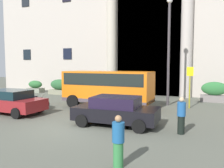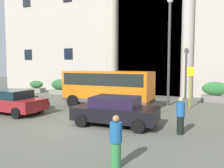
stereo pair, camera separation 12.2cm
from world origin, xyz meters
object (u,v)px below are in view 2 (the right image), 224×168
Objects in this scene: hedge_planter_far_west at (105,88)px; hedge_planter_west at (215,92)px; parked_hatchback_near at (115,110)px; motorcycle_near_kerb at (36,101)px; parked_coupe_end at (10,101)px; lamppost_plaza_centre at (169,44)px; pedestrian_child_trailing at (180,116)px; bus_stop_sign at (190,83)px; hedge_planter_far_east at (36,87)px; hedge_planter_entrance_left at (60,87)px; orange_minibus at (108,86)px; pedestrian_man_crossing at (116,142)px.

hedge_planter_west is (9.45, 0.44, -0.02)m from hedge_planter_far_west.
motorcycle_near_kerb is (-6.85, 2.19, -0.28)m from parked_hatchback_near.
hedge_planter_west is 1.06× the size of motorcycle_near_kerb.
lamppost_plaza_centre is (8.52, 6.57, 3.76)m from parked_coupe_end.
hedge_planter_west is 10.68m from parked_hatchback_near.
hedge_planter_west is at bearing 41.42° from parked_coupe_end.
hedge_planter_far_west is at bearing -13.15° from pedestrian_child_trailing.
bus_stop_sign is 11.73m from parked_coupe_end.
motorcycle_near_kerb is at bearing -158.72° from bus_stop_sign.
motorcycle_near_kerb is (6.15, -7.22, -0.15)m from hedge_planter_far_east.
hedge_planter_far_west is 4.86m from hedge_planter_entrance_left.
parked_coupe_end is at bearing -137.96° from orange_minibus.
parked_hatchback_near is 3.16m from pedestrian_child_trailing.
bus_stop_sign is at bearing 19.52° from orange_minibus.
orange_minibus is 3.55× the size of hedge_planter_far_east.
parked_hatchback_near is at bearing -43.11° from hedge_planter_entrance_left.
pedestrian_child_trailing reaches higher than hedge_planter_entrance_left.
hedge_planter_far_east is at bearing 119.62° from motorcycle_near_kerb.
hedge_planter_west is 1.20× the size of hedge_planter_far_east.
hedge_planter_west reaches higher than hedge_planter_entrance_left.
hedge_planter_far_west reaches higher than hedge_planter_entrance_left.
bus_stop_sign is at bearing -52.03° from pedestrian_child_trailing.
bus_stop_sign reaches higher than parked_coupe_end.
pedestrian_man_crossing reaches higher than parked_hatchback_near.
hedge_planter_entrance_left is 7.37m from motorcycle_near_kerb.
pedestrian_child_trailing is at bearing 0.02° from parked_coupe_end.
hedge_planter_far_west is 0.37× the size of parked_coupe_end.
hedge_planter_entrance_left is at bearing -6.67° from hedge_planter_far_east.
parked_coupe_end is (-2.28, -9.02, -0.06)m from hedge_planter_far_west.
parked_coupe_end is 2.92× the size of pedestrian_man_crossing.
parked_hatchback_near is at bearing -35.87° from hedge_planter_far_east.
hedge_planter_west is 0.97× the size of hedge_planter_entrance_left.
hedge_planter_entrance_left is 0.28× the size of lamppost_plaza_centre.
pedestrian_man_crossing is 11.74m from lamppost_plaza_centre.
bus_stop_sign is at bearing -11.85° from hedge_planter_far_east.
hedge_planter_far_west reaches higher than pedestrian_man_crossing.
hedge_planter_far_west is 0.80× the size of hedge_planter_west.
parked_coupe_end reaches higher than motorcycle_near_kerb.
hedge_planter_far_west reaches higher than motorcycle_near_kerb.
hedge_planter_entrance_left is at bearing 100.72° from pedestrian_man_crossing.
pedestrian_man_crossing is at bearing -43.06° from hedge_planter_far_east.
hedge_planter_entrance_left is at bearing 166.79° from bus_stop_sign.
hedge_planter_far_east is (-10.73, 5.13, -0.91)m from orange_minibus.
hedge_planter_entrance_left is at bearing 0.84° from pedestrian_child_trailing.
parked_hatchback_near reaches higher than hedge_planter_far_east.
motorcycle_near_kerb is at bearing -151.55° from lamppost_plaza_centre.
parked_hatchback_near is at bearing -102.43° from lamppost_plaza_centre.
orange_minibus is at bearing 43.47° from parked_coupe_end.
parked_coupe_end is at bearing -141.12° from hedge_planter_west.
bus_stop_sign reaches higher than pedestrian_man_crossing.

